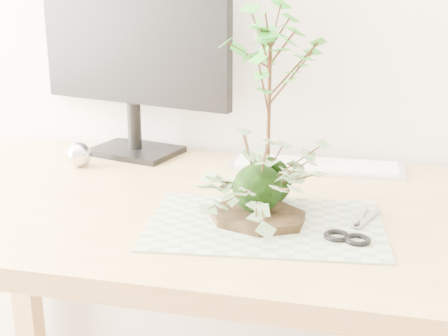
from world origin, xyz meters
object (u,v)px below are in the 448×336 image
(desk, at_px, (274,250))
(ivy_kokedama, at_px, (258,166))
(maple_kokedama, at_px, (270,61))
(keyboard, at_px, (316,166))
(monitor, at_px, (132,46))

(desk, bearing_deg, ivy_kokedama, -104.72)
(desk, height_order, ivy_kokedama, ivy_kokedama)
(desk, height_order, maple_kokedama, maple_kokedama)
(desk, distance_m, keyboard, 0.28)
(desk, relative_size, ivy_kokedama, 4.96)
(keyboard, bearing_deg, ivy_kokedama, -103.69)
(ivy_kokedama, relative_size, monitor, 0.64)
(desk, distance_m, monitor, 0.60)
(maple_kokedama, height_order, monitor, monitor)
(maple_kokedama, bearing_deg, monitor, 143.20)
(desk, bearing_deg, monitor, 143.21)
(keyboard, relative_size, monitor, 0.78)
(monitor, bearing_deg, maple_kokedama, -22.73)
(desk, height_order, monitor, monitor)
(monitor, bearing_deg, desk, -22.72)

